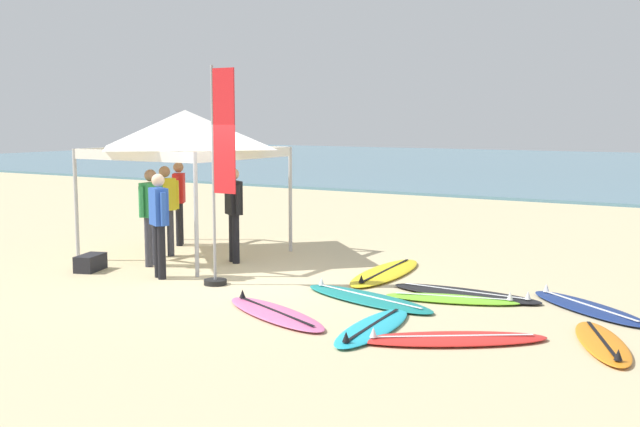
{
  "coord_description": "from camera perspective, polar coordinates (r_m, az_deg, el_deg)",
  "views": [
    {
      "loc": [
        7.33,
        -9.65,
        2.6
      ],
      "look_at": [
        0.74,
        1.36,
        1.0
      ],
      "focal_mm": 43.07,
      "sensor_mm": 36.0,
      "label": 1
    }
  ],
  "objects": [
    {
      "name": "ground_plane",
      "position": [
        12.39,
        -6.2,
        -5.05
      ],
      "size": [
        80.0,
        80.0,
        0.0
      ],
      "primitive_type": "plane",
      "color": "beige"
    },
    {
      "name": "sea",
      "position": [
        42.51,
        20.94,
        3.2
      ],
      "size": [
        80.0,
        36.0,
        0.1
      ],
      "primitive_type": "cube",
      "color": "#568499",
      "rests_on": "ground"
    },
    {
      "name": "canopy_tent",
      "position": [
        14.59,
        -9.98,
        6.16
      ],
      "size": [
        2.94,
        2.94,
        2.75
      ],
      "color": "#B7B7BC",
      "rests_on": "ground"
    },
    {
      "name": "surfboard_red",
      "position": [
        9.21,
        9.73,
        -9.16
      ],
      "size": [
        2.22,
        1.77,
        0.19
      ],
      "color": "red",
      "rests_on": "ground"
    },
    {
      "name": "surfboard_pink",
      "position": [
        10.24,
        -3.4,
        -7.4
      ],
      "size": [
        2.22,
        1.45,
        0.19
      ],
      "color": "pink",
      "rests_on": "ground"
    },
    {
      "name": "surfboard_black",
      "position": [
        11.54,
        10.76,
        -5.86
      ],
      "size": [
        2.31,
        0.69,
        0.19
      ],
      "color": "black",
      "rests_on": "ground"
    },
    {
      "name": "surfboard_teal",
      "position": [
        11.07,
        3.52,
        -6.3
      ],
      "size": [
        2.46,
        1.29,
        0.19
      ],
      "color": "#19847F",
      "rests_on": "ground"
    },
    {
      "name": "surfboard_navy",
      "position": [
        11.13,
        19.27,
        -6.61
      ],
      "size": [
        2.07,
        1.78,
        0.19
      ],
      "color": "navy",
      "rests_on": "ground"
    },
    {
      "name": "surfboard_yellow",
      "position": [
        12.9,
        4.88,
        -4.39
      ],
      "size": [
        0.92,
        2.62,
        0.19
      ],
      "color": "yellow",
      "rests_on": "ground"
    },
    {
      "name": "surfboard_cyan",
      "position": [
        9.57,
        3.94,
        -8.44
      ],
      "size": [
        0.7,
        2.03,
        0.19
      ],
      "color": "#23B2CC",
      "rests_on": "ground"
    },
    {
      "name": "surfboard_orange",
      "position": [
        9.49,
        20.24,
        -9.0
      ],
      "size": [
        1.17,
        1.88,
        0.19
      ],
      "color": "orange",
      "rests_on": "ground"
    },
    {
      "name": "surfboard_lime",
      "position": [
        11.18,
        9.89,
        -6.26
      ],
      "size": [
        2.0,
        1.02,
        0.19
      ],
      "color": "#7AD12D",
      "rests_on": "ground"
    },
    {
      "name": "person_black",
      "position": [
        13.86,
        -6.43,
        0.38
      ],
      "size": [
        0.47,
        0.38,
        1.71
      ],
      "color": "black",
      "rests_on": "ground"
    },
    {
      "name": "person_blue",
      "position": [
        12.68,
        -11.88,
        -0.35
      ],
      "size": [
        0.49,
        0.37,
        1.71
      ],
      "color": "black",
      "rests_on": "ground"
    },
    {
      "name": "person_yellow",
      "position": [
        14.67,
        -11.42,
        0.66
      ],
      "size": [
        0.36,
        0.5,
        1.71
      ],
      "color": "#383842",
      "rests_on": "ground"
    },
    {
      "name": "person_red",
      "position": [
        15.94,
        -10.43,
        1.19
      ],
      "size": [
        0.38,
        0.47,
        1.71
      ],
      "color": "black",
      "rests_on": "ground"
    },
    {
      "name": "person_green",
      "position": [
        13.77,
        -12.42,
        0.22
      ],
      "size": [
        0.24,
        0.55,
        1.71
      ],
      "color": "#383842",
      "rests_on": "ground"
    },
    {
      "name": "banner_flag",
      "position": [
        11.91,
        -7.48,
        2.1
      ],
      "size": [
        0.6,
        0.36,
        3.4
      ],
      "color": "#99999E",
      "rests_on": "ground"
    },
    {
      "name": "gear_bag_near_tent",
      "position": [
        13.73,
        -16.69,
        -3.52
      ],
      "size": [
        0.49,
        0.67,
        0.28
      ],
      "primitive_type": "cube",
      "rotation": [
        0.0,
        0.0,
        1.89
      ],
      "color": "#232328",
      "rests_on": "ground"
    }
  ]
}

